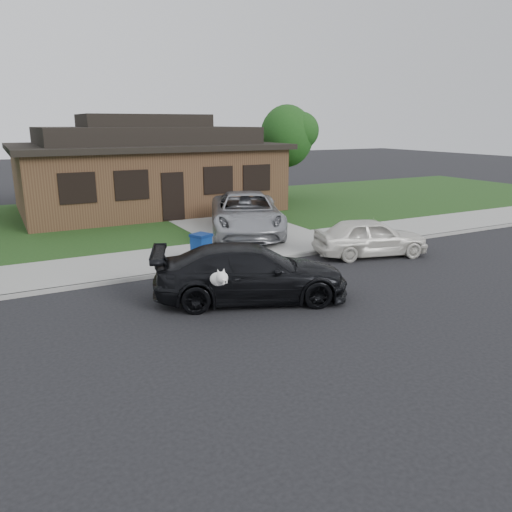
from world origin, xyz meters
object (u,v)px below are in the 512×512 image
sedan (251,273)px  minivan (246,213)px  white_compact (370,237)px  recycling_bin (201,248)px

sedan → minivan: size_ratio=0.92×
sedan → minivan: bearing=-5.0°
sedan → minivan: minivan is taller
sedan → white_compact: (5.57, 1.97, -0.06)m
sedan → recycling_bin: size_ratio=5.87×
minivan → white_compact: minivan is taller
white_compact → recycling_bin: size_ratio=4.24×
sedan → white_compact: sedan is taller
minivan → white_compact: size_ratio=1.51×
minivan → white_compact: bearing=-39.6°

